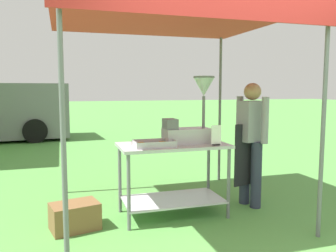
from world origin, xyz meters
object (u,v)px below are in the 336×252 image
(donut_fryer, at_px, (191,119))
(vendor, at_px, (251,138))
(stall_canopy, at_px, (171,22))
(donut_cart, at_px, (173,165))
(menu_sign, at_px, (216,137))
(donut_tray, at_px, (154,145))
(supply_crate, at_px, (75,216))

(donut_fryer, distance_m, vendor, 0.88)
(stall_canopy, xyz_separation_m, donut_cart, (0.00, -0.10, -1.70))
(donut_fryer, relative_size, menu_sign, 3.44)
(stall_canopy, bearing_deg, menu_sign, -37.70)
(donut_fryer, bearing_deg, vendor, 1.18)
(donut_tray, bearing_deg, vendor, 6.37)
(stall_canopy, relative_size, vendor, 1.69)
(stall_canopy, xyz_separation_m, supply_crate, (-1.16, -0.19, -2.17))
(donut_fryer, xyz_separation_m, vendor, (0.84, 0.02, -0.27))
(menu_sign, bearing_deg, supply_crate, 174.43)
(donut_cart, distance_m, donut_tray, 0.40)
(donut_tray, bearing_deg, donut_fryer, 14.77)
(donut_tray, distance_m, vendor, 1.36)
(stall_canopy, xyz_separation_m, menu_sign, (0.45, -0.35, -1.34))
(stall_canopy, xyz_separation_m, donut_fryer, (0.23, -0.08, -1.15))
(donut_cart, xyz_separation_m, donut_tray, (-0.27, -0.11, 0.28))
(vendor, relative_size, supply_crate, 2.85)
(stall_canopy, distance_m, vendor, 1.78)
(donut_tray, height_order, donut_fryer, donut_fryer)
(vendor, bearing_deg, donut_tray, -173.63)
(donut_fryer, relative_size, supply_crate, 1.43)
(stall_canopy, distance_m, donut_tray, 1.46)
(menu_sign, height_order, vendor, vendor)
(stall_canopy, height_order, supply_crate, stall_canopy)
(stall_canopy, distance_m, supply_crate, 2.47)
(donut_tray, bearing_deg, donut_cart, 22.81)
(donut_cart, xyz_separation_m, vendor, (1.08, 0.04, 0.28))
(vendor, height_order, supply_crate, vendor)
(donut_tray, bearing_deg, supply_crate, 178.56)
(vendor, bearing_deg, donut_fryer, -178.82)
(donut_fryer, bearing_deg, menu_sign, -51.34)
(stall_canopy, bearing_deg, donut_cart, -90.00)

